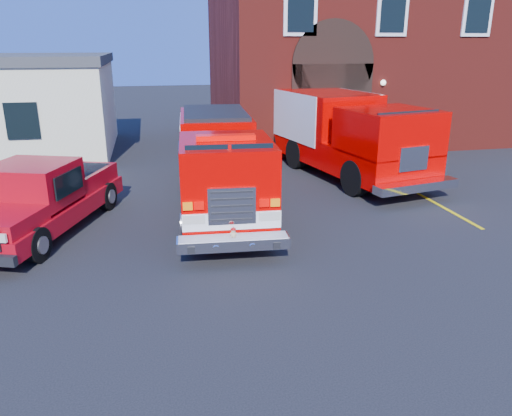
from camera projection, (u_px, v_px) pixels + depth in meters
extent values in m
plane|color=black|center=(246.00, 242.00, 12.79)|extent=(100.00, 100.00, 0.00)
cube|color=#DCC10B|center=(452.00, 212.00, 15.00)|extent=(0.12, 3.00, 0.01)
cube|color=#DCC10B|center=(403.00, 185.00, 17.79)|extent=(0.12, 3.00, 0.01)
cube|color=#DCC10B|center=(368.00, 166.00, 20.57)|extent=(0.12, 3.00, 0.01)
cube|color=maroon|center=(362.00, 59.00, 26.30)|extent=(15.00, 10.00, 8.00)
cube|color=black|center=(331.00, 112.00, 21.58)|extent=(3.60, 0.12, 4.00)
cylinder|color=black|center=(333.00, 64.00, 20.95)|extent=(3.60, 0.12, 3.60)
cube|color=black|center=(301.00, 12.00, 19.99)|extent=(1.40, 0.10, 1.80)
cube|color=black|center=(393.00, 13.00, 20.78)|extent=(1.40, 0.10, 1.80)
cube|color=black|center=(478.00, 15.00, 21.58)|extent=(1.40, 0.10, 1.80)
cube|color=black|center=(22.00, 121.00, 19.09)|extent=(1.20, 0.10, 1.40)
cylinder|color=black|center=(188.00, 224.00, 12.59)|extent=(0.39, 1.03, 1.00)
cylinder|color=black|center=(267.00, 220.00, 12.84)|extent=(0.39, 1.03, 1.00)
cube|color=#C90000|center=(220.00, 182.00, 15.38)|extent=(2.89, 8.37, 0.82)
cube|color=#C90000|center=(215.00, 136.00, 17.02)|extent=(2.58, 4.18, 1.46)
cube|color=#C90000|center=(226.00, 167.00, 12.54)|extent=(2.50, 3.08, 1.37)
cube|color=black|center=(230.00, 163.00, 11.35)|extent=(2.01, 0.22, 0.86)
cube|color=#ED0703|center=(226.00, 137.00, 12.30)|extent=(1.48, 0.42, 0.13)
cube|color=white|center=(232.00, 221.00, 11.44)|extent=(2.28, 0.23, 0.40)
cube|color=silver|center=(232.00, 206.00, 11.31)|extent=(1.10, 0.14, 0.86)
cube|color=silver|center=(233.00, 243.00, 11.33)|extent=(2.59, 0.69, 0.26)
cube|color=#B7B7BF|center=(181.00, 137.00, 16.87)|extent=(0.28, 3.28, 1.19)
cube|color=#B7B7BF|center=(249.00, 135.00, 17.17)|extent=(0.28, 3.28, 1.19)
sphere|color=tan|center=(233.00, 234.00, 11.27)|extent=(0.14, 0.14, 0.13)
sphere|color=tan|center=(233.00, 230.00, 11.23)|extent=(0.12, 0.12, 0.11)
sphere|color=tan|center=(231.00, 229.00, 11.23)|extent=(0.04, 0.04, 0.04)
sphere|color=tan|center=(235.00, 229.00, 11.24)|extent=(0.04, 0.04, 0.04)
ellipsoid|color=red|center=(233.00, 229.00, 11.23)|extent=(0.12, 0.12, 0.06)
cylinder|color=red|center=(233.00, 230.00, 11.22)|extent=(0.14, 0.14, 0.01)
cylinder|color=black|center=(36.00, 245.00, 11.50)|extent=(0.56, 0.89, 0.84)
cube|color=#A20713|center=(44.00, 210.00, 13.39)|extent=(3.93, 6.11, 0.47)
cube|color=#A20713|center=(33.00, 183.00, 12.83)|extent=(2.45, 2.42, 1.04)
cube|color=#A20713|center=(72.00, 179.00, 14.83)|extent=(2.56, 2.72, 0.57)
cylinder|color=black|center=(355.00, 178.00, 16.45)|extent=(0.61, 1.25, 1.20)
cylinder|color=black|center=(413.00, 171.00, 17.35)|extent=(0.61, 1.25, 1.20)
cube|color=#C90000|center=(337.00, 148.00, 19.47)|extent=(4.37, 9.11, 0.98)
cube|color=#C90000|center=(317.00, 111.00, 20.50)|extent=(3.74, 5.89, 1.64)
cube|color=#C90000|center=(389.00, 131.00, 16.44)|extent=(3.19, 3.10, 1.42)
cube|color=#B7B7BF|center=(287.00, 115.00, 20.02)|extent=(0.93, 4.51, 1.86)
cube|color=#B7B7BF|center=(346.00, 112.00, 21.05)|extent=(0.93, 4.51, 1.86)
cube|color=silver|center=(416.00, 186.00, 15.52)|extent=(2.99, 1.05, 0.27)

